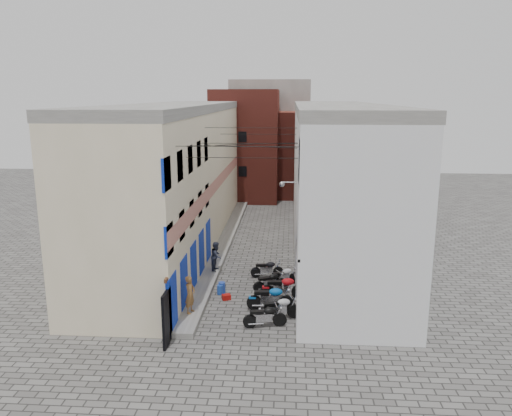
% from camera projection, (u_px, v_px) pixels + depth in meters
% --- Properties ---
extents(ground, '(90.00, 90.00, 0.00)m').
position_uv_depth(ground, '(233.00, 341.00, 19.76)').
color(ground, '#54514F').
rests_on(ground, ground).
extents(plinth, '(0.90, 26.00, 0.25)m').
position_uv_depth(plinth, '(225.00, 243.00, 32.51)').
color(plinth, slate).
rests_on(plinth, ground).
extents(building_left, '(5.10, 27.00, 9.00)m').
position_uv_depth(building_left, '(178.00, 176.00, 31.69)').
color(building_left, beige).
rests_on(building_left, ground).
extents(building_right, '(5.94, 26.00, 9.00)m').
position_uv_depth(building_right, '(336.00, 177.00, 31.06)').
color(building_right, silver).
rests_on(building_right, ground).
extents(building_far_brick_left, '(6.00, 6.00, 10.00)m').
position_uv_depth(building_far_brick_left, '(246.00, 145.00, 46.02)').
color(building_far_brick_left, maroon).
rests_on(building_far_brick_left, ground).
extents(building_far_brick_right, '(5.00, 6.00, 8.00)m').
position_uv_depth(building_far_brick_right, '(299.00, 154.00, 47.85)').
color(building_far_brick_right, maroon).
rests_on(building_far_brick_right, ground).
extents(building_far_concrete, '(8.00, 5.00, 11.00)m').
position_uv_depth(building_far_concrete, '(270.00, 135.00, 51.61)').
color(building_far_concrete, slate).
rests_on(building_far_concrete, ground).
extents(far_shopfront, '(2.00, 0.30, 2.40)m').
position_uv_depth(far_shopfront, '(266.00, 191.00, 44.00)').
color(far_shopfront, black).
rests_on(far_shopfront, ground).
extents(overhead_wires, '(5.80, 13.02, 1.32)m').
position_uv_depth(overhead_wires, '(249.00, 143.00, 25.61)').
color(overhead_wires, black).
rests_on(overhead_wires, ground).
extents(motorcycle_a, '(1.93, 0.95, 1.07)m').
position_uv_depth(motorcycle_a, '(265.00, 315.00, 20.84)').
color(motorcycle_a, black).
rests_on(motorcycle_a, ground).
extents(motorcycle_b, '(2.06, 1.13, 1.14)m').
position_uv_depth(motorcycle_b, '(279.00, 307.00, 21.55)').
color(motorcycle_b, silver).
rests_on(motorcycle_b, ground).
extents(motorcycle_c, '(2.22, 0.83, 1.26)m').
position_uv_depth(motorcycle_c, '(271.00, 297.00, 22.52)').
color(motorcycle_c, '#0B54A5').
rests_on(motorcycle_c, ground).
extents(motorcycle_d, '(2.23, 0.86, 1.26)m').
position_uv_depth(motorcycle_d, '(283.00, 286.00, 23.72)').
color(motorcycle_d, red).
rests_on(motorcycle_d, ground).
extents(motorcycle_e, '(1.85, 1.30, 1.03)m').
position_uv_depth(motorcycle_e, '(270.00, 281.00, 24.75)').
color(motorcycle_e, black).
rests_on(motorcycle_e, ground).
extents(motorcycle_f, '(1.86, 1.44, 1.06)m').
position_uv_depth(motorcycle_f, '(284.00, 276.00, 25.43)').
color(motorcycle_f, silver).
rests_on(motorcycle_f, ground).
extents(motorcycle_g, '(1.84, 0.86, 1.03)m').
position_uv_depth(motorcycle_g, '(267.00, 268.00, 26.60)').
color(motorcycle_g, black).
rests_on(motorcycle_g, ground).
extents(person_a, '(0.55, 0.69, 1.67)m').
position_uv_depth(person_a, '(190.00, 295.00, 21.59)').
color(person_a, olive).
rests_on(person_a, plinth).
extents(person_b, '(0.71, 0.85, 1.58)m').
position_uv_depth(person_b, '(216.00, 256.00, 26.89)').
color(person_b, '#2C3042').
rests_on(person_b, plinth).
extents(water_jug_near, '(0.35, 0.35, 0.46)m').
position_uv_depth(water_jug_near, '(220.00, 290.00, 24.37)').
color(water_jug_near, '#234DAF').
rests_on(water_jug_near, ground).
extents(water_jug_far, '(0.37, 0.37, 0.54)m').
position_uv_depth(water_jug_far, '(222.00, 288.00, 24.54)').
color(water_jug_far, '#2343AF').
rests_on(water_jug_far, ground).
extents(red_crate, '(0.48, 0.42, 0.25)m').
position_uv_depth(red_crate, '(226.00, 297.00, 23.75)').
color(red_crate, '#9F0F0B').
rests_on(red_crate, ground).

